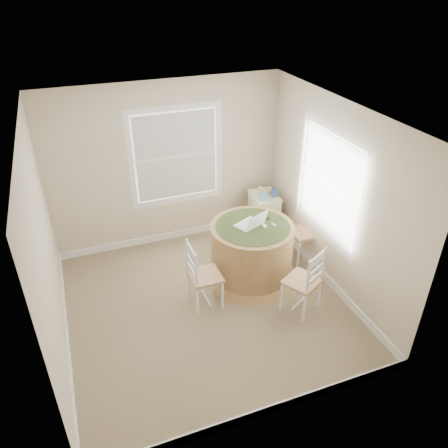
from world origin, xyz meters
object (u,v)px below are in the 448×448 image
chair_left (205,276)px  corner_chest (263,215)px  chair_near (302,281)px  chair_right (305,232)px  laptop (251,223)px  round_table (252,249)px

chair_left → corner_chest: chair_left is taller
chair_near → chair_right: size_ratio=1.00×
laptop → chair_left: bearing=1.1°
chair_near → laptop: 1.06m
chair_right → corner_chest: bearing=-159.7°
round_table → chair_left: (-0.82, -0.36, 0.01)m
chair_right → corner_chest: 0.91m
chair_near → corner_chest: size_ratio=1.28×
chair_right → laptop: bearing=-82.0°
round_table → chair_left: bearing=-173.0°
chair_near → laptop: bearing=-99.7°
round_table → laptop: bearing=106.6°
chair_left → chair_near: 1.25m
chair_near → corner_chest: chair_near is taller
chair_near → laptop: (-0.32, 0.93, 0.41)m
round_table → chair_right: 0.94m
corner_chest → chair_right: bearing=-67.7°
round_table → chair_right: (0.93, 0.12, 0.01)m
corner_chest → round_table: bearing=-119.4°
chair_near → chair_right: (0.62, 1.02, 0.00)m
laptop → corner_chest: (0.67, 0.95, -0.51)m
round_table → chair_near: 0.95m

